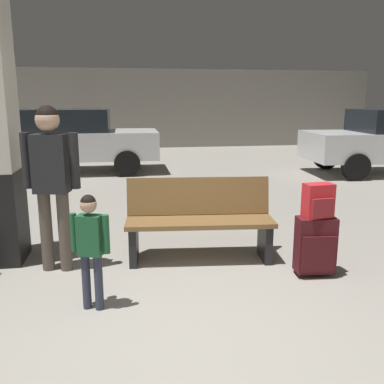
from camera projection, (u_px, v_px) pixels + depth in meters
The scene contains 8 objects.
ground_plane at pixel (152, 211), 6.92m from camera, with size 18.00×18.00×0.10m, color gray.
garage_back_wall at pixel (133, 109), 15.14m from camera, with size 18.00×0.12×2.80m, color gray.
bench at pixel (200, 220), 4.66m from camera, with size 1.64×0.68×0.89m.
suitcase at pixel (315, 245), 4.21m from camera, with size 0.40×0.26×0.60m.
backpack_bright at pixel (318, 201), 4.12m from camera, with size 0.29×0.21×0.34m.
child at pixel (90, 240), 3.48m from camera, with size 0.32×0.24×0.99m.
adult at pixel (51, 171), 4.21m from camera, with size 0.57×0.26×1.69m.
parked_car_far at pixel (70, 139), 10.17m from camera, with size 4.12×1.84×1.51m.
Camera 1 is at (-0.47, -2.71, 1.74)m, focal length 39.64 mm.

